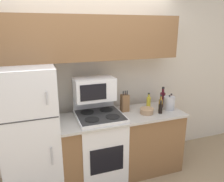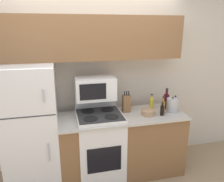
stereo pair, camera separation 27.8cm
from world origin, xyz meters
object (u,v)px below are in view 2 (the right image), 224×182
object	(u,v)px
bottle_cooking_spray	(151,103)
bottle_soy_sauce	(162,110)
bottle_vinegar	(163,107)
bottle_hot_sauce	(175,104)
stove	(100,145)
knife_block	(126,103)
refrigerator	(32,128)
bowl	(148,112)
kettle	(172,105)
microwave	(95,88)
bottle_wine_red	(166,101)

from	to	relation	value
bottle_cooking_spray	bottle_soy_sauce	bearing A→B (deg)	-81.04
bottle_vinegar	bottle_hot_sauce	bearing A→B (deg)	24.16
stove	knife_block	world-z (taller)	knife_block
refrigerator	bottle_vinegar	distance (m)	1.73
bowl	bottle_vinegar	size ratio (longest dim) A/B	0.80
bottle_hot_sauce	kettle	distance (m)	0.12
stove	bottle_hot_sauce	xyz separation A→B (m)	(1.11, 0.04, 0.49)
bottle_soy_sauce	bottle_cooking_spray	world-z (taller)	bottle_cooking_spray
knife_block	bottle_soy_sauce	world-z (taller)	knife_block
knife_block	bottle_cooking_spray	world-z (taller)	knife_block
bottle_cooking_spray	stove	bearing A→B (deg)	-170.91
microwave	bottle_wine_red	world-z (taller)	microwave
bottle_hot_sauce	kettle	bearing A→B (deg)	-136.22
bottle_vinegar	stove	bearing A→B (deg)	175.42
bowl	bottle_vinegar	xyz separation A→B (m)	(0.22, 0.01, 0.05)
refrigerator	microwave	distance (m)	0.94
refrigerator	bottle_cooking_spray	world-z (taller)	refrigerator
bottle_wine_red	refrigerator	bearing A→B (deg)	-179.38
kettle	bottle_soy_sauce	bearing A→B (deg)	-155.18
refrigerator	microwave	world-z (taller)	refrigerator
bottle_hot_sauce	bottle_cooking_spray	distance (m)	0.33
refrigerator	kettle	bearing A→B (deg)	-3.41
stove	kettle	size ratio (longest dim) A/B	5.18
microwave	bottle_vinegar	size ratio (longest dim) A/B	2.18
bowl	bottle_wine_red	xyz separation A→B (m)	(0.35, 0.17, 0.08)
bottle_hot_sauce	bottle_cooking_spray	bearing A→B (deg)	164.90
bottle_wine_red	kettle	xyz separation A→B (m)	(0.03, -0.13, -0.02)
microwave	kettle	bearing A→B (deg)	-9.74
stove	bowl	bearing A→B (deg)	-7.11
bottle_wine_red	kettle	size ratio (longest dim) A/B	1.41
bowl	bottle_cooking_spray	xyz separation A→B (m)	(0.14, 0.21, 0.05)
microwave	bottle_vinegar	xyz separation A→B (m)	(0.89, -0.21, -0.26)
bottle_wine_red	bottle_vinegar	bearing A→B (deg)	-129.08
kettle	bottle_vinegar	bearing A→B (deg)	-170.68
bottle_hot_sauce	bottle_soy_sauce	bearing A→B (deg)	-148.42
refrigerator	knife_block	size ratio (longest dim) A/B	5.46
bowl	kettle	bearing A→B (deg)	5.61
refrigerator	kettle	world-z (taller)	refrigerator
knife_block	bottle_soy_sauce	bearing A→B (deg)	-29.51
microwave	kettle	xyz separation A→B (m)	(1.05, -0.18, -0.26)
refrigerator	bottle_cooking_spray	distance (m)	1.65
stove	bottle_wine_red	distance (m)	1.13
refrigerator	bottle_soy_sauce	xyz separation A→B (m)	(1.68, -0.20, 0.16)
kettle	bowl	bearing A→B (deg)	-174.39
bottle_cooking_spray	kettle	xyz separation A→B (m)	(0.24, -0.17, 0.01)
knife_block	bottle_vinegar	distance (m)	0.50
bowl	bottle_wine_red	distance (m)	0.39
bottle_soy_sauce	kettle	world-z (taller)	kettle
microwave	bottle_cooking_spray	xyz separation A→B (m)	(0.81, -0.01, -0.27)
microwave	bottle_cooking_spray	size ratio (longest dim) A/B	2.38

